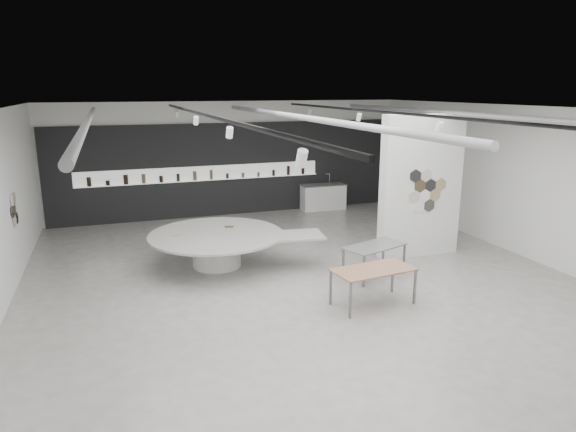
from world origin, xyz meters
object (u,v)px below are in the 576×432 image
object	(u,v)px
sample_table_wood	(373,271)
kitchen_counter	(323,197)
partition_column	(421,187)
display_island	(219,245)
sample_table_stone	(375,248)

from	to	relation	value
sample_table_wood	kitchen_counter	distance (m)	8.31
partition_column	sample_table_wood	size ratio (longest dim) A/B	2.14
sample_table_wood	kitchen_counter	world-z (taller)	kitchen_counter
display_island	sample_table_stone	world-z (taller)	display_island
display_island	sample_table_wood	world-z (taller)	display_island
display_island	sample_table_wood	distance (m)	4.07
sample_table_wood	kitchen_counter	size ratio (longest dim) A/B	1.05
partition_column	display_island	distance (m)	5.25
partition_column	kitchen_counter	world-z (taller)	partition_column
sample_table_stone	kitchen_counter	xyz separation A→B (m)	(1.52, 6.57, -0.22)
partition_column	kitchen_counter	bearing A→B (deg)	93.14
partition_column	kitchen_counter	distance (m)	5.70
sample_table_stone	sample_table_wood	bearing A→B (deg)	-119.41
partition_column	display_island	bearing A→B (deg)	170.61
display_island	sample_table_wood	size ratio (longest dim) A/B	2.57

